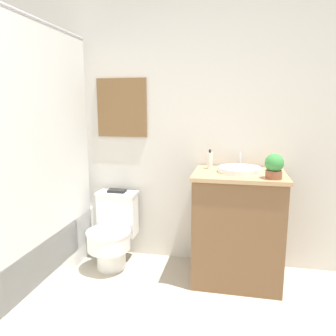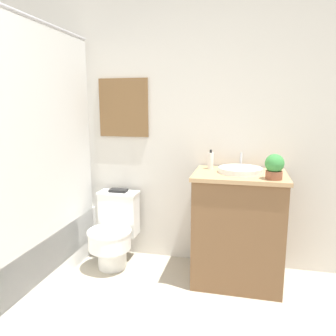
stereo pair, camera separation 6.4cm
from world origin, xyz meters
TOP-DOWN VIEW (x-y plane):
  - wall_back at (-0.00, 2.32)m, footprint 3.38×0.07m
  - shower_area at (-0.84, 1.60)m, footprint 0.66×1.39m
  - toilet at (-0.23, 2.04)m, footprint 0.37×0.51m
  - vanity at (0.83, 2.01)m, footprint 0.71×0.54m
  - sink at (0.83, 2.03)m, footprint 0.34×0.37m
  - soap_bottle at (0.59, 2.13)m, footprint 0.05×0.05m
  - potted_plant at (1.07, 1.84)m, footprint 0.13×0.13m
  - book_on_tank at (-0.23, 2.16)m, footprint 0.16×0.09m

SIDE VIEW (x-z plane):
  - shower_area at x=-0.84m, z-range -0.72..1.27m
  - toilet at x=-0.23m, z-range -0.01..0.62m
  - vanity at x=0.83m, z-range 0.00..0.89m
  - book_on_tank at x=-0.23m, z-range 0.64..0.66m
  - sink at x=0.83m, z-range 0.85..0.98m
  - soap_bottle at x=0.59m, z-range 0.88..1.04m
  - potted_plant at x=1.07m, z-range 0.89..1.07m
  - wall_back at x=0.00m, z-range 0.00..2.50m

